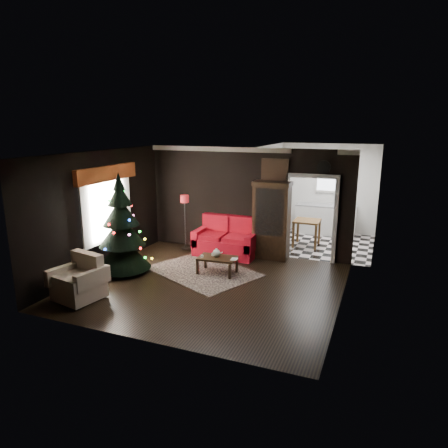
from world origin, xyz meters
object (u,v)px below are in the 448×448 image
at_px(curio_cabinet, 271,222).
at_px(kitchen_table, 306,233).
at_px(wall_clock, 324,167).
at_px(floor_lamp, 185,222).
at_px(christmas_tree, 122,229).
at_px(armchair, 78,278).
at_px(teapot, 216,253).
at_px(loveseat, 226,237).
at_px(coffee_table, 217,265).

height_order(curio_cabinet, kitchen_table, curio_cabinet).
bearing_deg(wall_clock, curio_cabinet, -171.47).
height_order(floor_lamp, christmas_tree, christmas_tree).
distance_m(curio_cabinet, floor_lamp, 2.31).
bearing_deg(kitchen_table, floor_lamp, -148.38).
distance_m(curio_cabinet, wall_clock, 1.88).
bearing_deg(floor_lamp, armchair, -98.58).
bearing_deg(floor_lamp, wall_clock, 9.00).
bearing_deg(wall_clock, christmas_tree, -149.17).
height_order(armchair, teapot, armchair).
relative_size(teapot, kitchen_table, 0.28).
height_order(christmas_tree, wall_clock, wall_clock).
distance_m(christmas_tree, armchair, 1.74).
bearing_deg(loveseat, christmas_tree, -130.67).
bearing_deg(coffee_table, christmas_tree, -161.33).
height_order(armchair, kitchen_table, armchair).
relative_size(loveseat, wall_clock, 5.31).
height_order(coffee_table, wall_clock, wall_clock).
height_order(armchair, coffee_table, armchair).
bearing_deg(floor_lamp, teapot, -40.14).
height_order(loveseat, christmas_tree, christmas_tree).
height_order(coffee_table, teapot, teapot).
relative_size(curio_cabinet, kitchen_table, 2.53).
distance_m(curio_cabinet, armchair, 4.83).
distance_m(armchair, kitchen_table, 6.36).
bearing_deg(floor_lamp, kitchen_table, 31.62).
bearing_deg(kitchen_table, wall_clock, -66.25).
height_order(loveseat, teapot, loveseat).
height_order(christmas_tree, coffee_table, christmas_tree).
relative_size(loveseat, teapot, 8.22).
bearing_deg(curio_cabinet, loveseat, -169.17).
bearing_deg(teapot, coffee_table, -26.51).
xyz_separation_m(floor_lamp, kitchen_table, (2.92, 1.80, -0.45)).
distance_m(curio_cabinet, coffee_table, 1.93).
bearing_deg(christmas_tree, coffee_table, 18.67).
bearing_deg(kitchen_table, coffee_table, -116.32).
distance_m(wall_clock, kitchen_table, 2.43).
bearing_deg(kitchen_table, christmas_tree, -133.90).
bearing_deg(teapot, curio_cabinet, 61.13).
bearing_deg(christmas_tree, wall_clock, 30.83).
relative_size(floor_lamp, coffee_table, 1.69).
bearing_deg(christmas_tree, teapot, 19.19).
bearing_deg(wall_clock, loveseat, -170.34).
relative_size(loveseat, christmas_tree, 0.71).
xyz_separation_m(christmas_tree, kitchen_table, (3.57, 3.71, -0.68)).
bearing_deg(armchair, wall_clock, 56.89).
distance_m(floor_lamp, wall_clock, 3.84).
bearing_deg(christmas_tree, floor_lamp, 71.35).
relative_size(christmas_tree, armchair, 2.83).
bearing_deg(curio_cabinet, kitchen_table, 65.56).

